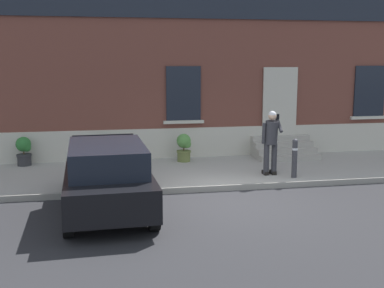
# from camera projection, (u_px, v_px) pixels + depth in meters

# --- Properties ---
(ground_plane) EXTENTS (80.00, 80.00, 0.00)m
(ground_plane) POSITION_uv_depth(u_px,v_px,m) (223.00, 202.00, 11.15)
(ground_plane) COLOR #232326
(sidewalk) EXTENTS (24.00, 3.60, 0.15)m
(sidewalk) POSITION_uv_depth(u_px,v_px,m) (199.00, 172.00, 13.85)
(sidewalk) COLOR #99968E
(sidewalk) RESTS_ON ground
(curb_edge) EXTENTS (24.00, 0.12, 0.15)m
(curb_edge) POSITION_uv_depth(u_px,v_px,m) (214.00, 188.00, 12.05)
(curb_edge) COLOR gray
(curb_edge) RESTS_ON ground
(building_facade) EXTENTS (24.00, 1.52, 7.50)m
(building_facade) POSITION_uv_depth(u_px,v_px,m) (184.00, 45.00, 15.63)
(building_facade) COLOR brown
(building_facade) RESTS_ON ground
(entrance_stoop) EXTENTS (1.96, 1.28, 0.64)m
(entrance_stoop) POSITION_uv_depth(u_px,v_px,m) (283.00, 149.00, 15.63)
(entrance_stoop) COLOR #9E998E
(entrance_stoop) RESTS_ON sidewalk
(hatchback_car_black) EXTENTS (1.91, 4.12, 1.50)m
(hatchback_car_black) POSITION_uv_depth(u_px,v_px,m) (107.00, 176.00, 10.31)
(hatchback_car_black) COLOR black
(hatchback_car_black) RESTS_ON ground
(bollard_near_person) EXTENTS (0.15, 0.15, 1.04)m
(bollard_near_person) POSITION_uv_depth(u_px,v_px,m) (295.00, 157.00, 12.75)
(bollard_near_person) COLOR #333338
(bollard_near_person) RESTS_ON sidewalk
(bollard_far_left) EXTENTS (0.15, 0.15, 1.04)m
(bollard_far_left) POSITION_uv_depth(u_px,v_px,m) (135.00, 163.00, 11.98)
(bollard_far_left) COLOR #333338
(bollard_far_left) RESTS_ON sidewalk
(person_on_phone) EXTENTS (0.51, 0.47, 1.75)m
(person_on_phone) POSITION_uv_depth(u_px,v_px,m) (271.00, 139.00, 12.96)
(person_on_phone) COLOR #2D2D33
(person_on_phone) RESTS_ON sidewalk
(planter_charcoal) EXTENTS (0.44, 0.44, 0.86)m
(planter_charcoal) POSITION_uv_depth(u_px,v_px,m) (24.00, 150.00, 14.24)
(planter_charcoal) COLOR #2D2D30
(planter_charcoal) RESTS_ON sidewalk
(planter_cream) EXTENTS (0.44, 0.44, 0.86)m
(planter_cream) POSITION_uv_depth(u_px,v_px,m) (106.00, 148.00, 14.57)
(planter_cream) COLOR beige
(planter_cream) RESTS_ON sidewalk
(planter_olive) EXTENTS (0.44, 0.44, 0.86)m
(planter_olive) POSITION_uv_depth(u_px,v_px,m) (184.00, 147.00, 14.82)
(planter_olive) COLOR #606B38
(planter_olive) RESTS_ON sidewalk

